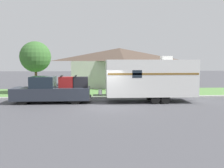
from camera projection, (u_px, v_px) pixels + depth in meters
name	position (u px, v px, depth m)	size (l,w,h in m)	color
ground_plane	(106.00, 106.00, 17.60)	(120.00, 120.00, 0.00)	#47474C
curb_strip	(104.00, 97.00, 21.32)	(80.00, 0.30, 0.14)	#ADADA8
lawn_strip	(103.00, 92.00, 24.95)	(80.00, 7.00, 0.03)	#568442
house_across_street	(119.00, 66.00, 31.97)	(12.43, 8.45, 4.80)	#B2B2A8
pickup_truck	(52.00, 91.00, 18.92)	(5.90, 1.96, 2.08)	black
travel_trailer	(150.00, 78.00, 19.30)	(7.86, 2.49, 3.54)	black
mailbox	(152.00, 86.00, 22.51)	(0.48, 0.20, 1.23)	brown
tree_in_yard	(35.00, 57.00, 23.91)	(2.95, 2.95, 5.04)	brown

